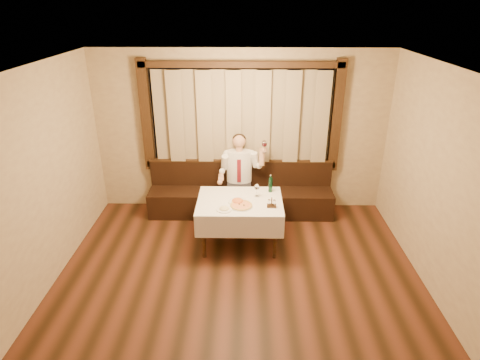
{
  "coord_description": "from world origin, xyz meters",
  "views": [
    {
      "loc": [
        0.09,
        -3.62,
        3.51
      ],
      "look_at": [
        0.0,
        1.9,
        1.0
      ],
      "focal_mm": 30.0,
      "sensor_mm": 36.0,
      "label": 1
    }
  ],
  "objects_px": {
    "green_bottle": "(270,185)",
    "seated_man": "(240,171)",
    "banquette": "(241,196)",
    "pasta_red": "(238,200)",
    "dining_table": "(240,207)",
    "pasta_cream": "(224,208)",
    "pizza": "(241,205)",
    "cruet_caddy": "(272,204)"
  },
  "relations": [
    {
      "from": "banquette",
      "to": "green_bottle",
      "type": "relative_size",
      "value": 11.23
    },
    {
      "from": "banquette",
      "to": "green_bottle",
      "type": "xyz_separation_m",
      "value": [
        0.47,
        -0.72,
        0.57
      ]
    },
    {
      "from": "banquette",
      "to": "dining_table",
      "type": "height_order",
      "value": "banquette"
    },
    {
      "from": "pizza",
      "to": "green_bottle",
      "type": "height_order",
      "value": "green_bottle"
    },
    {
      "from": "banquette",
      "to": "dining_table",
      "type": "bearing_deg",
      "value": -90.0
    },
    {
      "from": "pasta_red",
      "to": "cruet_caddy",
      "type": "relative_size",
      "value": 1.97
    },
    {
      "from": "dining_table",
      "to": "pizza",
      "type": "height_order",
      "value": "pizza"
    },
    {
      "from": "green_bottle",
      "to": "seated_man",
      "type": "distance_m",
      "value": 0.8
    },
    {
      "from": "pasta_red",
      "to": "cruet_caddy",
      "type": "distance_m",
      "value": 0.52
    },
    {
      "from": "pizza",
      "to": "banquette",
      "type": "bearing_deg",
      "value": 91.11
    },
    {
      "from": "pasta_cream",
      "to": "seated_man",
      "type": "height_order",
      "value": "seated_man"
    },
    {
      "from": "dining_table",
      "to": "pizza",
      "type": "xyz_separation_m",
      "value": [
        0.02,
        -0.19,
        0.12
      ]
    },
    {
      "from": "pasta_red",
      "to": "green_bottle",
      "type": "bearing_deg",
      "value": 35.74
    },
    {
      "from": "pasta_red",
      "to": "green_bottle",
      "type": "relative_size",
      "value": 0.98
    },
    {
      "from": "pasta_cream",
      "to": "seated_man",
      "type": "xyz_separation_m",
      "value": [
        0.2,
        1.23,
        0.05
      ]
    },
    {
      "from": "banquette",
      "to": "pasta_red",
      "type": "bearing_deg",
      "value": -91.71
    },
    {
      "from": "banquette",
      "to": "cruet_caddy",
      "type": "bearing_deg",
      "value": -69.41
    },
    {
      "from": "banquette",
      "to": "pasta_cream",
      "type": "height_order",
      "value": "banquette"
    },
    {
      "from": "banquette",
      "to": "pasta_red",
      "type": "height_order",
      "value": "banquette"
    },
    {
      "from": "dining_table",
      "to": "pasta_red",
      "type": "relative_size",
      "value": 4.54
    },
    {
      "from": "dining_table",
      "to": "banquette",
      "type": "bearing_deg",
      "value": 90.0
    },
    {
      "from": "green_bottle",
      "to": "cruet_caddy",
      "type": "bearing_deg",
      "value": -91.04
    },
    {
      "from": "pasta_red",
      "to": "green_bottle",
      "type": "xyz_separation_m",
      "value": [
        0.5,
        0.36,
        0.08
      ]
    },
    {
      "from": "pizza",
      "to": "seated_man",
      "type": "relative_size",
      "value": 0.23
    },
    {
      "from": "green_bottle",
      "to": "cruet_caddy",
      "type": "xyz_separation_m",
      "value": [
        -0.01,
        -0.51,
        -0.07
      ]
    },
    {
      "from": "green_bottle",
      "to": "seated_man",
      "type": "height_order",
      "value": "seated_man"
    },
    {
      "from": "seated_man",
      "to": "pasta_red",
      "type": "bearing_deg",
      "value": -90.72
    },
    {
      "from": "cruet_caddy",
      "to": "green_bottle",
      "type": "bearing_deg",
      "value": 93.67
    },
    {
      "from": "pizza",
      "to": "pasta_cream",
      "type": "xyz_separation_m",
      "value": [
        -0.24,
        -0.11,
        0.02
      ]
    },
    {
      "from": "pasta_cream",
      "to": "seated_man",
      "type": "relative_size",
      "value": 0.16
    },
    {
      "from": "dining_table",
      "to": "green_bottle",
      "type": "relative_size",
      "value": 4.46
    },
    {
      "from": "banquette",
      "to": "seated_man",
      "type": "height_order",
      "value": "seated_man"
    },
    {
      "from": "dining_table",
      "to": "cruet_caddy",
      "type": "xyz_separation_m",
      "value": [
        0.46,
        -0.21,
        0.16
      ]
    },
    {
      "from": "banquette",
      "to": "pasta_cream",
      "type": "xyz_separation_m",
      "value": [
        -0.22,
        -1.32,
        0.48
      ]
    },
    {
      "from": "dining_table",
      "to": "pasta_cream",
      "type": "height_order",
      "value": "pasta_cream"
    },
    {
      "from": "banquette",
      "to": "pizza",
      "type": "xyz_separation_m",
      "value": [
        0.02,
        -1.21,
        0.46
      ]
    },
    {
      "from": "pasta_cream",
      "to": "seated_man",
      "type": "bearing_deg",
      "value": 80.81
    },
    {
      "from": "green_bottle",
      "to": "cruet_caddy",
      "type": "height_order",
      "value": "green_bottle"
    },
    {
      "from": "dining_table",
      "to": "green_bottle",
      "type": "height_order",
      "value": "green_bottle"
    },
    {
      "from": "pasta_red",
      "to": "cruet_caddy",
      "type": "bearing_deg",
      "value": -16.78
    },
    {
      "from": "dining_table",
      "to": "green_bottle",
      "type": "distance_m",
      "value": 0.61
    },
    {
      "from": "dining_table",
      "to": "seated_man",
      "type": "relative_size",
      "value": 0.87
    }
  ]
}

